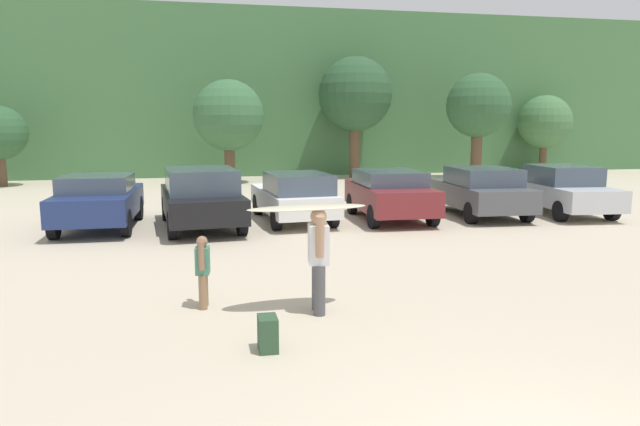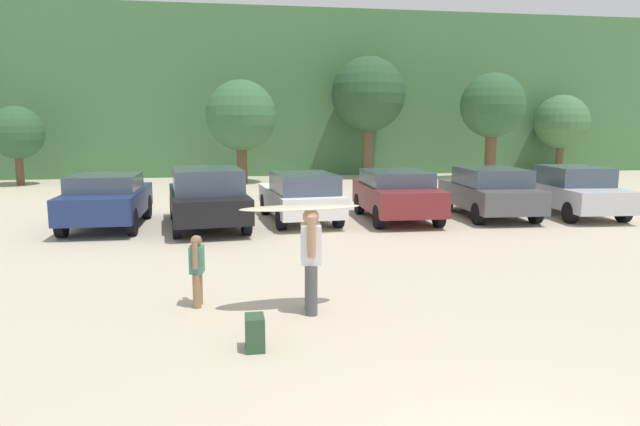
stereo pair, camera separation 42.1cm
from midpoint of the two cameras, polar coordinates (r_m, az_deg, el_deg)
The scene contains 15 objects.
hillside_ridge at distance 37.49m, azimuth -7.91°, elevation 11.27°, with size 108.00×12.00×8.94m, color #427042.
tree_center_left at distance 27.92m, azimuth -9.44°, elevation 9.44°, with size 3.34×3.34×4.89m.
tree_left at distance 30.71m, azimuth 3.10°, elevation 11.57°, with size 3.85×3.85×6.28m.
tree_far_right at distance 30.81m, azimuth 14.97°, elevation 10.12°, with size 3.24×3.24×5.37m.
tree_ridge_back at distance 35.53m, azimuth 21.00°, elevation 8.37°, with size 2.99×2.99×4.42m.
parked_car_navy at distance 16.95m, azimuth -21.68°, elevation 1.19°, with size 2.00×4.14×1.48m.
parked_car_black at distance 16.28m, azimuth -12.41°, elevation 1.57°, with size 2.39×4.78×1.66m.
parked_car_white at distance 16.92m, azimuth -3.27°, elevation 1.71°, with size 2.11×4.42×1.47m.
parked_car_maroon at distance 17.35m, azimuth 6.22°, elevation 1.95°, with size 2.03×4.00×1.47m.
parked_car_dark_gray at distance 18.57m, azimuth 14.98°, elevation 2.15°, with size 2.14×4.19×1.51m.
parked_car_silver at distance 19.86m, azimuth 22.19°, elevation 2.18°, with size 2.16×4.50×1.54m.
person_adult at distance 8.77m, azimuth -1.53°, elevation -4.10°, with size 0.34×0.69×1.62m.
person_child at distance 9.29m, azimuth -12.78°, elevation -5.27°, with size 0.24×0.48×1.15m.
surfboard_cream at distance 8.74m, azimuth -2.60°, elevation 0.52°, with size 1.91×0.68×0.07m.
backpack_dropped at distance 7.57m, azimuth -6.80°, elevation -11.75°, with size 0.24×0.34×0.45m.
Camera 1 is at (-2.83, -3.64, 2.89)m, focal length 32.41 mm.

